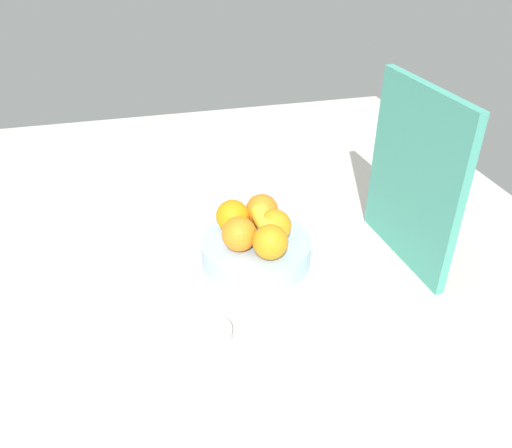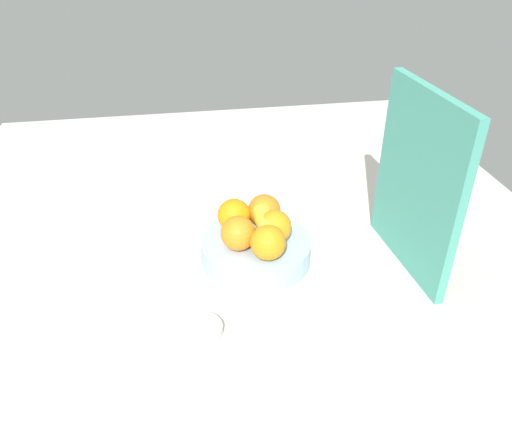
{
  "view_description": "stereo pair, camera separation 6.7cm",
  "coord_description": "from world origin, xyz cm",
  "px_view_note": "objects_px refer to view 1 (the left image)",
  "views": [
    {
      "loc": [
        81.85,
        -20.21,
        63.66
      ],
      "look_at": [
        -0.8,
        0.67,
        8.89
      ],
      "focal_mm": 35.85,
      "sensor_mm": 36.0,
      "label": 1
    },
    {
      "loc": [
        83.23,
        -13.7,
        63.66
      ],
      "look_at": [
        -0.8,
        0.67,
        8.89
      ],
      "focal_mm": 35.85,
      "sensor_mm": 36.0,
      "label": 2
    }
  ],
  "objects_px": {
    "orange_center": "(274,226)",
    "orange_back_left": "(262,210)",
    "orange_front_left": "(239,234)",
    "orange_back_right": "(233,216)",
    "banana_bunch": "(266,222)",
    "jar_lid": "(210,333)",
    "orange_front_right": "(270,242)",
    "fruit_bowl": "(256,250)",
    "cutting_board": "(414,178)"
  },
  "relations": [
    {
      "from": "banana_bunch",
      "to": "jar_lid",
      "type": "bearing_deg",
      "value": -36.45
    },
    {
      "from": "cutting_board",
      "to": "orange_front_left",
      "type": "bearing_deg",
      "value": -99.47
    },
    {
      "from": "orange_back_right",
      "to": "banana_bunch",
      "type": "xyz_separation_m",
      "value": [
        0.03,
        0.06,
        -0.0
      ]
    },
    {
      "from": "orange_back_left",
      "to": "jar_lid",
      "type": "bearing_deg",
      "value": -32.17
    },
    {
      "from": "orange_back_left",
      "to": "orange_center",
      "type": "bearing_deg",
      "value": 7.72
    },
    {
      "from": "cutting_board",
      "to": "orange_back_right",
      "type": "bearing_deg",
      "value": -110.43
    },
    {
      "from": "orange_center",
      "to": "cutting_board",
      "type": "distance_m",
      "value": 0.29
    },
    {
      "from": "orange_front_right",
      "to": "jar_lid",
      "type": "relative_size",
      "value": 0.89
    },
    {
      "from": "fruit_bowl",
      "to": "jar_lid",
      "type": "xyz_separation_m",
      "value": [
        0.19,
        -0.13,
        -0.02
      ]
    },
    {
      "from": "fruit_bowl",
      "to": "orange_back_right",
      "type": "bearing_deg",
      "value": -142.3
    },
    {
      "from": "orange_front_left",
      "to": "banana_bunch",
      "type": "distance_m",
      "value": 0.07
    },
    {
      "from": "orange_front_left",
      "to": "orange_center",
      "type": "bearing_deg",
      "value": 99.8
    },
    {
      "from": "orange_back_left",
      "to": "jar_lid",
      "type": "distance_m",
      "value": 0.31
    },
    {
      "from": "jar_lid",
      "to": "orange_front_left",
      "type": "bearing_deg",
      "value": 152.27
    },
    {
      "from": "orange_front_left",
      "to": "orange_back_left",
      "type": "distance_m",
      "value": 0.1
    },
    {
      "from": "fruit_bowl",
      "to": "orange_back_right",
      "type": "relative_size",
      "value": 3.26
    },
    {
      "from": "orange_front_left",
      "to": "orange_back_right",
      "type": "xyz_separation_m",
      "value": [
        -0.07,
        0.0,
        0.0
      ]
    },
    {
      "from": "banana_bunch",
      "to": "jar_lid",
      "type": "xyz_separation_m",
      "value": [
        0.21,
        -0.15,
        -0.07
      ]
    },
    {
      "from": "fruit_bowl",
      "to": "orange_back_left",
      "type": "height_order",
      "value": "orange_back_left"
    },
    {
      "from": "orange_front_left",
      "to": "orange_center",
      "type": "distance_m",
      "value": 0.08
    },
    {
      "from": "orange_front_left",
      "to": "banana_bunch",
      "type": "relative_size",
      "value": 0.39
    },
    {
      "from": "fruit_bowl",
      "to": "jar_lid",
      "type": "bearing_deg",
      "value": -33.92
    },
    {
      "from": "orange_back_left",
      "to": "jar_lid",
      "type": "xyz_separation_m",
      "value": [
        0.25,
        -0.16,
        -0.07
      ]
    },
    {
      "from": "orange_back_right",
      "to": "orange_front_right",
      "type": "bearing_deg",
      "value": 25.04
    },
    {
      "from": "cutting_board",
      "to": "orange_back_left",
      "type": "bearing_deg",
      "value": -115.48
    },
    {
      "from": "fruit_bowl",
      "to": "cutting_board",
      "type": "distance_m",
      "value": 0.34
    },
    {
      "from": "fruit_bowl",
      "to": "orange_back_right",
      "type": "distance_m",
      "value": 0.08
    },
    {
      "from": "orange_back_left",
      "to": "jar_lid",
      "type": "height_order",
      "value": "orange_back_left"
    },
    {
      "from": "orange_center",
      "to": "orange_front_left",
      "type": "bearing_deg",
      "value": -80.2
    },
    {
      "from": "fruit_bowl",
      "to": "orange_center",
      "type": "relative_size",
      "value": 3.26
    },
    {
      "from": "orange_front_right",
      "to": "orange_front_left",
      "type": "bearing_deg",
      "value": -128.36
    },
    {
      "from": "banana_bunch",
      "to": "jar_lid",
      "type": "distance_m",
      "value": 0.27
    },
    {
      "from": "orange_front_left",
      "to": "orange_back_right",
      "type": "relative_size",
      "value": 1.0
    },
    {
      "from": "orange_back_right",
      "to": "banana_bunch",
      "type": "height_order",
      "value": "orange_back_right"
    },
    {
      "from": "orange_center",
      "to": "orange_front_right",
      "type": "bearing_deg",
      "value": -22.8
    },
    {
      "from": "orange_back_right",
      "to": "banana_bunch",
      "type": "bearing_deg",
      "value": 61.3
    },
    {
      "from": "orange_front_right",
      "to": "banana_bunch",
      "type": "height_order",
      "value": "orange_front_right"
    },
    {
      "from": "orange_center",
      "to": "jar_lid",
      "type": "height_order",
      "value": "orange_center"
    },
    {
      "from": "orange_center",
      "to": "jar_lid",
      "type": "relative_size",
      "value": 0.89
    },
    {
      "from": "orange_back_left",
      "to": "cutting_board",
      "type": "relative_size",
      "value": 0.19
    },
    {
      "from": "cutting_board",
      "to": "jar_lid",
      "type": "height_order",
      "value": "cutting_board"
    },
    {
      "from": "orange_front_left",
      "to": "orange_back_right",
      "type": "distance_m",
      "value": 0.07
    },
    {
      "from": "fruit_bowl",
      "to": "jar_lid",
      "type": "height_order",
      "value": "fruit_bowl"
    },
    {
      "from": "fruit_bowl",
      "to": "orange_back_right",
      "type": "height_order",
      "value": "orange_back_right"
    },
    {
      "from": "orange_back_left",
      "to": "orange_back_right",
      "type": "xyz_separation_m",
      "value": [
        0.01,
        -0.06,
        0.0
      ]
    },
    {
      "from": "orange_front_left",
      "to": "orange_front_right",
      "type": "bearing_deg",
      "value": 51.64
    },
    {
      "from": "orange_center",
      "to": "orange_back_left",
      "type": "xyz_separation_m",
      "value": [
        -0.06,
        -0.01,
        0.0
      ]
    },
    {
      "from": "jar_lid",
      "to": "banana_bunch",
      "type": "bearing_deg",
      "value": 143.55
    },
    {
      "from": "orange_front_right",
      "to": "orange_center",
      "type": "xyz_separation_m",
      "value": [
        -0.05,
        0.02,
        0.0
      ]
    },
    {
      "from": "fruit_bowl",
      "to": "cutting_board",
      "type": "height_order",
      "value": "cutting_board"
    }
  ]
}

